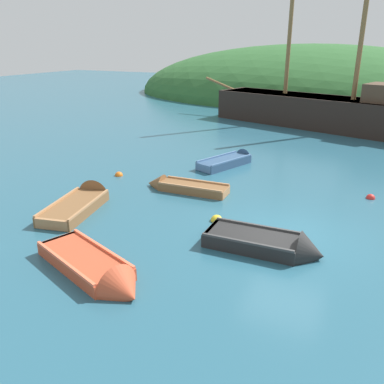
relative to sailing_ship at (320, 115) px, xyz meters
name	(u,v)px	position (x,y,z in m)	size (l,w,h in m)	color
ground_plane	(289,236)	(2.03, -17.77, -0.82)	(120.00, 120.00, 0.00)	#285B70
shore_hill	(309,96)	(-4.00, 17.91, -0.82)	(40.01, 25.97, 10.92)	#2D602D
sailing_ship	(320,115)	(0.00, 0.00, 0.00)	(17.52, 7.43, 12.61)	black
rowboat_outer_left	(97,272)	(-1.80, -22.10, -0.71)	(3.88, 2.37, 1.12)	#C64C2D
rowboat_portside	(83,203)	(-5.21, -18.57, -0.70)	(1.97, 3.78, 1.21)	brown
rowboat_outer_right	(182,188)	(-2.76, -15.55, -0.72)	(3.43, 1.05, 0.87)	brown
rowboat_near_dock	(271,246)	(1.78, -18.88, -0.68)	(3.37, 1.34, 1.20)	black
rowboat_center	(231,162)	(-2.29, -11.24, -0.69)	(2.16, 3.65, 0.96)	#335175
buoy_red	(370,198)	(4.08, -13.24, -0.82)	(0.34, 0.34, 0.34)	red
buoy_orange	(119,176)	(-6.14, -15.09, -0.82)	(0.36, 0.36, 0.36)	orange
buoy_yellow	(217,221)	(-0.38, -17.67, -0.82)	(0.40, 0.40, 0.40)	yellow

